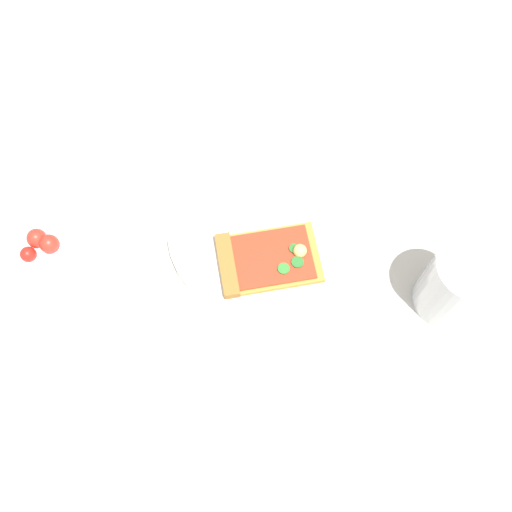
{
  "coord_description": "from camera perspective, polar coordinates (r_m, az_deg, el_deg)",
  "views": [
    {
      "loc": [
        -0.32,
        -0.02,
        0.7
      ],
      "look_at": [
        -0.03,
        0.0,
        0.03
      ],
      "focal_mm": 40.17,
      "sensor_mm": 36.0,
      "label": 1
    }
  ],
  "objects": [
    {
      "name": "salad_bowl",
      "position": [
        0.77,
        -19.11,
        0.23
      ],
      "size": [
        0.11,
        0.11,
        0.08
      ],
      "color": "white",
      "rests_on": "ground_plane"
    },
    {
      "name": "ground_plane",
      "position": [
        0.77,
        0.21,
        0.84
      ],
      "size": [
        2.4,
        2.4,
        0.0
      ],
      "primitive_type": "plane",
      "color": "beige",
      "rests_on": "ground"
    },
    {
      "name": "plate",
      "position": [
        0.77,
        0.65,
        2.48
      ],
      "size": [
        0.25,
        0.25,
        0.01
      ],
      "primitive_type": "cylinder",
      "color": "white",
      "rests_on": "ground_plane"
    },
    {
      "name": "soda_glass",
      "position": [
        0.73,
        19.35,
        -2.77
      ],
      "size": [
        0.08,
        0.08,
        0.11
      ],
      "color": "silver",
      "rests_on": "ground_plane"
    },
    {
      "name": "pizza_slice_main",
      "position": [
        0.74,
        0.76,
        -0.38
      ],
      "size": [
        0.11,
        0.15,
        0.02
      ],
      "color": "gold",
      "rests_on": "plate"
    }
  ]
}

